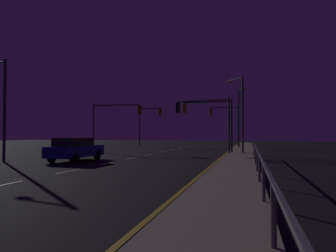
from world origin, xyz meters
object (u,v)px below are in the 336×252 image
at_px(traffic_light_overhead_east, 115,116).
at_px(street_lamp_mid_block, 1,99).
at_px(street_lamp_far_end, 240,106).
at_px(street_lamp_median, 240,112).
at_px(traffic_light_mid_right, 226,118).
at_px(car, 75,149).
at_px(traffic_light_far_center, 209,114).
at_px(traffic_light_near_right, 149,119).
at_px(traffic_light_near_left, 203,113).

distance_m(traffic_light_overhead_east, street_lamp_mid_block, 12.40).
height_order(street_lamp_far_end, street_lamp_median, street_lamp_median).
bearing_deg(street_lamp_mid_block, traffic_light_mid_right, 64.25).
bearing_deg(traffic_light_overhead_east, street_lamp_median, 40.17).
bearing_deg(traffic_light_overhead_east, street_lamp_far_end, -0.73).
xyz_separation_m(car, street_lamp_median, (10.08, 20.94, 3.77)).
height_order(street_lamp_far_end, street_lamp_mid_block, street_lamp_far_end).
distance_m(traffic_light_far_center, street_lamp_median, 11.14).
bearing_deg(street_lamp_median, traffic_light_near_right, 167.82).
bearing_deg(street_lamp_median, traffic_light_near_left, -102.92).
relative_size(traffic_light_overhead_east, street_lamp_far_end, 0.74).
bearing_deg(traffic_light_far_center, car, -126.66).
relative_size(traffic_light_far_center, traffic_light_overhead_east, 0.94).
xyz_separation_m(traffic_light_overhead_east, street_lamp_median, (12.23, 10.33, 0.96)).
relative_size(traffic_light_mid_right, traffic_light_far_center, 1.14).
height_order(traffic_light_near_right, street_lamp_far_end, street_lamp_far_end).
relative_size(traffic_light_far_center, street_lamp_mid_block, 0.73).
height_order(traffic_light_near_left, street_lamp_mid_block, street_lamp_mid_block).
height_order(car, traffic_light_near_left, traffic_light_near_left).
xyz_separation_m(street_lamp_far_end, street_lamp_mid_block, (-14.94, -11.99, -0.30)).
relative_size(traffic_light_mid_right, street_lamp_far_end, 0.80).
bearing_deg(traffic_light_overhead_east, traffic_light_near_left, -11.34).
bearing_deg(traffic_light_overhead_east, car, -78.53).
bearing_deg(street_lamp_far_end, traffic_light_far_center, -173.59).
bearing_deg(street_lamp_mid_block, street_lamp_far_end, 38.75).
bearing_deg(traffic_light_mid_right, car, -108.11).
xyz_separation_m(traffic_light_far_center, traffic_light_near_left, (-0.27, -1.41, 0.00)).
xyz_separation_m(traffic_light_near_left, street_lamp_far_end, (3.10, 1.73, 0.75)).
xyz_separation_m(traffic_light_near_right, traffic_light_overhead_east, (0.88, -13.16, -0.41)).
bearing_deg(street_lamp_far_end, street_lamp_mid_block, -141.25).
xyz_separation_m(traffic_light_near_right, street_lamp_far_end, (13.42, -13.32, 0.34)).
bearing_deg(car, traffic_light_near_left, 50.17).
relative_size(traffic_light_overhead_east, street_lamp_median, 0.70).
bearing_deg(traffic_light_near_left, street_lamp_median, 77.08).
distance_m(traffic_light_near_left, street_lamp_median, 12.57).
bearing_deg(traffic_light_overhead_east, traffic_light_mid_right, 53.91).
bearing_deg(traffic_light_near_left, car, -129.83).
height_order(traffic_light_mid_right, traffic_light_near_right, traffic_light_near_right).
xyz_separation_m(car, street_lamp_mid_block, (-4.56, -1.54, 3.26)).
height_order(traffic_light_near_left, street_lamp_median, street_lamp_median).
relative_size(traffic_light_overhead_east, street_lamp_mid_block, 0.77).
xyz_separation_m(traffic_light_near_left, street_lamp_median, (2.80, 12.22, 0.96)).
bearing_deg(traffic_light_near_left, street_lamp_far_end, 29.15).
distance_m(traffic_light_mid_right, street_lamp_median, 4.23).
height_order(car, traffic_light_overhead_east, traffic_light_overhead_east).
relative_size(traffic_light_near_right, street_lamp_median, 0.78).
bearing_deg(street_lamp_far_end, traffic_light_mid_right, 99.35).
xyz_separation_m(traffic_light_far_center, street_lamp_far_end, (2.84, 0.32, 0.75)).
bearing_deg(traffic_light_far_center, traffic_light_near_right, 127.81).
bearing_deg(traffic_light_near_right, car, -82.73).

